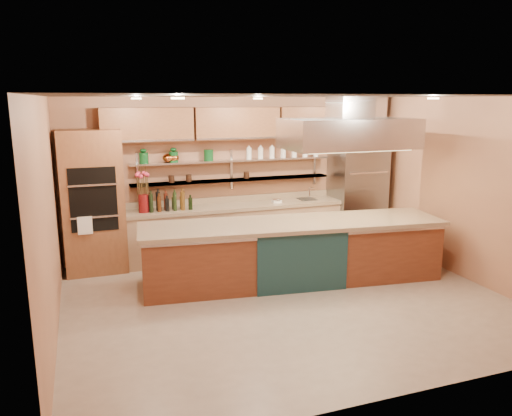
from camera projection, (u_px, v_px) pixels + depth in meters
name	position (u px, v px, depth m)	size (l,w,h in m)	color
floor	(287.00, 301.00, 7.01)	(6.00, 5.00, 0.02)	tan
ceiling	(289.00, 96.00, 6.41)	(6.00, 5.00, 0.02)	black
wall_back	(234.00, 176.00, 9.01)	(6.00, 0.04, 2.80)	#B07553
wall_front	(399.00, 257.00, 4.40)	(6.00, 0.04, 2.80)	#B07553
wall_left	(48.00, 220.00, 5.73)	(0.04, 5.00, 2.80)	#B07553
wall_right	(467.00, 189.00, 7.69)	(0.04, 5.00, 2.80)	#B07553
oven_stack	(93.00, 202.00, 7.97)	(0.95, 0.64, 2.30)	brown
refrigerator	(357.00, 191.00, 9.52)	(0.95, 0.72, 2.10)	gray
back_counter	(236.00, 230.00, 8.92)	(3.84, 0.64, 0.93)	tan
wall_shelf_lower	(233.00, 180.00, 8.88)	(3.60, 0.26, 0.03)	silver
wall_shelf_upper	(233.00, 160.00, 8.81)	(3.60, 0.26, 0.03)	silver
upper_cabinets	(236.00, 123.00, 8.64)	(4.60, 0.36, 0.55)	brown
range_hood	(349.00, 134.00, 7.56)	(2.00, 1.00, 0.45)	silver
ceiling_downlights	(283.00, 98.00, 6.60)	(4.00, 2.80, 0.02)	#FFE5A5
island	(293.00, 252.00, 7.64)	(4.52, 0.98, 0.94)	brown
flower_vase	(144.00, 203.00, 8.21)	(0.17, 0.17, 0.30)	#610E10
oil_bottle_cluster	(171.00, 203.00, 8.36)	(0.77, 0.22, 0.25)	black
kitchen_scale	(277.00, 200.00, 9.01)	(0.16, 0.12, 0.09)	white
bar_faucet	(309.00, 193.00, 9.31)	(0.03, 0.03, 0.23)	white
copper_kettle	(168.00, 158.00, 8.41)	(0.18, 0.18, 0.15)	#B05B28
green_canister	(209.00, 155.00, 8.64)	(0.16, 0.16, 0.19)	#0E451B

